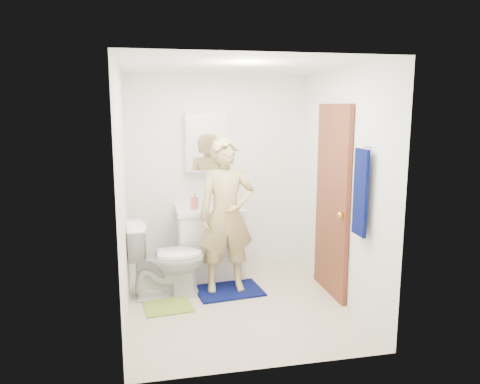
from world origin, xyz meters
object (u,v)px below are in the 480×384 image
object	(u,v)px
vanity_cabinet	(210,244)
medicine_cabinet	(206,142)
soap_dispenser	(195,201)
toilet	(166,259)
man	(226,216)
toothbrush_cup	(233,201)
towel	(361,193)

from	to	relation	value
vanity_cabinet	medicine_cabinet	bearing A→B (deg)	90.00
soap_dispenser	toilet	bearing A→B (deg)	-129.92
toilet	man	xyz separation A→B (m)	(0.66, -0.01, 0.45)
toothbrush_cup	man	bearing A→B (deg)	-107.26
soap_dispenser	man	size ratio (longest dim) A/B	0.11
vanity_cabinet	toothbrush_cup	distance (m)	0.58
toilet	toothbrush_cup	world-z (taller)	toothbrush_cup
man	toothbrush_cup	bearing A→B (deg)	73.31
soap_dispenser	toothbrush_cup	size ratio (longest dim) A/B	1.60
soap_dispenser	toothbrush_cup	world-z (taller)	soap_dispenser
soap_dispenser	man	bearing A→B (deg)	-56.99
vanity_cabinet	man	bearing A→B (deg)	-77.82
vanity_cabinet	soap_dispenser	distance (m)	0.58
medicine_cabinet	towel	world-z (taller)	medicine_cabinet
vanity_cabinet	toothbrush_cup	bearing A→B (deg)	16.27
medicine_cabinet	toothbrush_cup	world-z (taller)	medicine_cabinet
vanity_cabinet	towel	xyz separation A→B (m)	(1.18, -1.48, 0.85)
toothbrush_cup	man	size ratio (longest dim) A/B	0.07
towel	man	xyz separation A→B (m)	(-1.07, 0.98, -0.39)
soap_dispenser	toothbrush_cup	xyz separation A→B (m)	(0.48, 0.14, -0.05)
vanity_cabinet	soap_dispenser	bearing A→B (deg)	-161.92
medicine_cabinet	toilet	xyz separation A→B (m)	(-0.55, -0.72, -1.19)
medicine_cabinet	toothbrush_cup	xyz separation A→B (m)	(0.29, -0.14, -0.70)
towel	soap_dispenser	xyz separation A→B (m)	(-1.36, 1.43, -0.31)
towel	toothbrush_cup	world-z (taller)	towel
toilet	soap_dispenser	bearing A→B (deg)	-42.22
medicine_cabinet	soap_dispenser	xyz separation A→B (m)	(-0.18, -0.28, -0.66)
man	vanity_cabinet	bearing A→B (deg)	102.74
vanity_cabinet	medicine_cabinet	world-z (taller)	medicine_cabinet
toilet	soap_dispenser	xyz separation A→B (m)	(0.36, 0.44, 0.53)
toilet	man	world-z (taller)	man
man	towel	bearing A→B (deg)	-41.84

